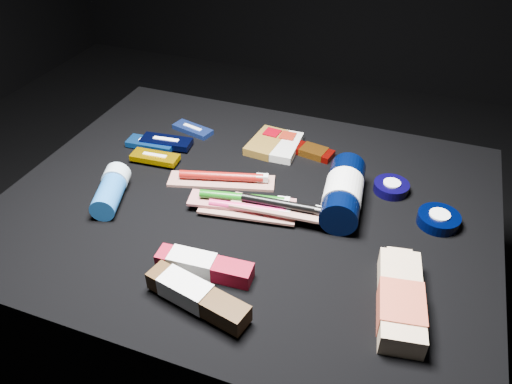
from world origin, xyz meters
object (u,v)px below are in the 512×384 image
(lotion_bottle, at_px, (344,192))
(bodywash_bottle, at_px, (400,301))
(toothpaste_carton_red, at_px, (200,265))
(deodorant_stick, at_px, (111,190))

(lotion_bottle, relative_size, bodywash_bottle, 1.15)
(bodywash_bottle, height_order, toothpaste_carton_red, bodywash_bottle)
(lotion_bottle, bearing_deg, toothpaste_carton_red, -132.05)
(lotion_bottle, bearing_deg, bodywash_bottle, -63.92)
(bodywash_bottle, distance_m, deodorant_stick, 0.59)
(bodywash_bottle, distance_m, toothpaste_carton_red, 0.33)
(bodywash_bottle, relative_size, toothpaste_carton_red, 1.20)
(toothpaste_carton_red, bearing_deg, bodywash_bottle, 2.66)
(lotion_bottle, height_order, deodorant_stick, lotion_bottle)
(deodorant_stick, bearing_deg, bodywash_bottle, -26.43)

